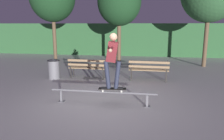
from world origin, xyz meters
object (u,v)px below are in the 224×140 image
object	(u,v)px
skateboarder	(112,56)
park_bench_leftmost	(87,66)
park_bench_left_center	(149,68)
grind_rail	(103,94)
tree_behind_benches	(119,2)
skateboard	(112,89)
trash_can	(54,69)

from	to	relation	value
skateboarder	park_bench_leftmost	distance (m)	3.37
park_bench_left_center	grind_rail	bearing A→B (deg)	-114.55
park_bench_left_center	skateboarder	bearing A→B (deg)	-109.77
grind_rail	tree_behind_benches	world-z (taller)	tree_behind_benches
grind_rail	park_bench_leftmost	size ratio (longest dim) A/B	1.92
skateboard	skateboarder	world-z (taller)	skateboarder
grind_rail	park_bench_leftmost	xyz separation A→B (m)	(-1.26, 2.86, 0.22)
skateboarder	park_bench_leftmost	xyz separation A→B (m)	(-1.54, 2.86, -0.87)
skateboarder	park_bench_leftmost	size ratio (longest dim) A/B	0.97
skateboarder	trash_can	size ratio (longest dim) A/B	1.95
skateboarder	trash_can	world-z (taller)	skateboarder
grind_rail	park_bench_left_center	world-z (taller)	park_bench_left_center
skateboard	skateboarder	distance (m)	0.94
skateboarder	skateboard	bearing A→B (deg)	-175.06
skateboard	trash_can	world-z (taller)	trash_can
grind_rail	skateboarder	world-z (taller)	skateboarder
skateboard	skateboarder	bearing A→B (deg)	4.94
skateboarder	tree_behind_benches	bearing A→B (deg)	95.77
trash_can	park_bench_left_center	bearing A→B (deg)	2.59
skateboard	trash_can	bearing A→B (deg)	137.75
skateboarder	park_bench_left_center	distance (m)	3.17
tree_behind_benches	trash_can	bearing A→B (deg)	-122.10
grind_rail	trash_can	xyz separation A→B (m)	(-2.68, 2.68, 0.10)
park_bench_leftmost	park_bench_left_center	xyz separation A→B (m)	(2.57, 0.00, 0.00)
grind_rail	park_bench_left_center	xyz separation A→B (m)	(1.31, 2.86, 0.22)
trash_can	skateboard	bearing A→B (deg)	-42.25
skateboarder	trash_can	distance (m)	4.12
park_bench_left_center	trash_can	xyz separation A→B (m)	(-3.99, -0.18, -0.12)
tree_behind_benches	trash_can	size ratio (longest dim) A/B	6.02
tree_behind_benches	skateboard	bearing A→B (deg)	-84.26
park_bench_leftmost	grind_rail	bearing A→B (deg)	-66.25
grind_rail	park_bench_left_center	bearing A→B (deg)	65.45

